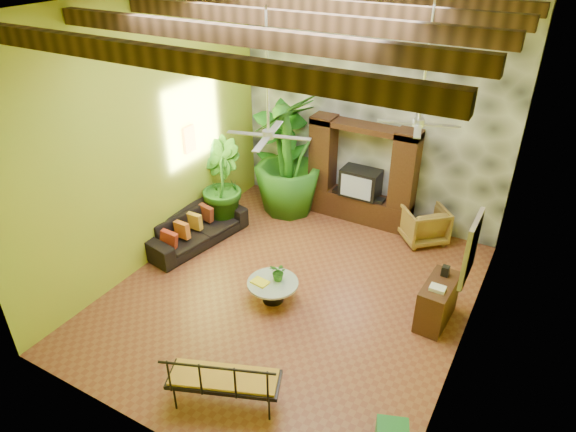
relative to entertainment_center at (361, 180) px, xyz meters
The scene contains 22 objects.
ground 3.28m from the entertainment_center, 90.00° to the right, with size 7.00×7.00×0.00m, color brown.
ceiling 5.11m from the entertainment_center, 90.00° to the right, with size 6.00×7.00×0.02m, color silver.
back_wall 1.58m from the entertainment_center, 90.00° to the left, with size 6.00×0.02×5.00m, color gold.
left_wall 4.60m from the entertainment_center, 133.73° to the right, with size 0.02×7.00×5.00m, color gold.
right_wall 4.60m from the entertainment_center, 46.27° to the right, with size 0.02×7.00×5.00m, color gold.
stone_accent_wall 1.56m from the entertainment_center, 90.00° to the left, with size 5.98×0.10×4.98m, color #37393E.
ceiling_beams 4.94m from the entertainment_center, 90.00° to the right, with size 5.95×5.36×0.22m.
entertainment_center is the anchor object (origin of this frame).
ceiling_fan_front 4.30m from the entertainment_center, 93.24° to the right, with size 1.28×1.28×1.86m.
ceiling_fan_back 3.50m from the entertainment_center, 50.43° to the right, with size 1.28×1.28×1.86m.
wall_art_mask 3.82m from the entertainment_center, 144.18° to the right, with size 0.06×0.32×0.55m, color gold.
wall_art_painting 4.95m from the entertainment_center, 51.61° to the right, with size 0.06×0.70×0.90m, color #296399.
sofa 3.76m from the entertainment_center, 135.29° to the right, with size 2.32×0.91×0.68m, color black.
wicker_armchair 1.65m from the entertainment_center, ahead, with size 0.85×0.88×0.80m, color brown.
tall_plant_a 1.99m from the entertainment_center, behind, with size 1.29×0.88×2.46m, color #1D671B.
tall_plant_b 3.10m from the entertainment_center, 147.37° to the right, with size 1.07×0.86×1.95m, color #235D18.
tall_plant_c 1.71m from the entertainment_center, 164.60° to the right, with size 1.56×1.56×2.78m, color #256119.
coffee_table 3.56m from the entertainment_center, 93.41° to the right, with size 0.92×0.92×0.40m.
centerpiece_plant 3.40m from the entertainment_center, 92.45° to the right, with size 0.31×0.27×0.34m, color #2C6B1C.
yellow_tray 3.67m from the entertainment_center, 96.21° to the right, with size 0.30×0.21×0.03m, color yellow.
iron_bench 5.86m from the entertainment_center, 86.36° to the right, with size 1.65×1.12×0.57m.
side_console 3.63m from the entertainment_center, 46.14° to the right, with size 0.45×0.99×0.79m, color #3C1D13.
Camera 1 is at (3.60, -6.55, 5.99)m, focal length 32.00 mm.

